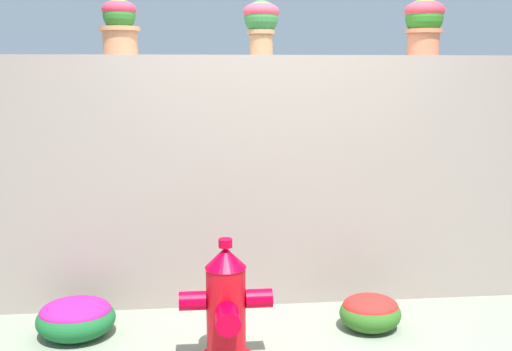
{
  "coord_description": "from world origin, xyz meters",
  "views": [
    {
      "loc": [
        -0.52,
        -3.39,
        1.77
      ],
      "look_at": [
        -0.11,
        0.76,
        1.0
      ],
      "focal_mm": 40.92,
      "sensor_mm": 36.0,
      "label": 1
    }
  ],
  "objects_px": {
    "potted_plant_1": "(120,24)",
    "flower_bush_left": "(76,317)",
    "fire_hydrant": "(226,307)",
    "potted_plant_3": "(424,22)",
    "potted_plant_2": "(261,21)",
    "flower_bush_right": "(370,311)"
  },
  "relations": [
    {
      "from": "potted_plant_3",
      "to": "flower_bush_left",
      "type": "bearing_deg",
      "value": -166.24
    },
    {
      "from": "potted_plant_1",
      "to": "potted_plant_3",
      "type": "relative_size",
      "value": 0.94
    },
    {
      "from": "fire_hydrant",
      "to": "flower_bush_left",
      "type": "bearing_deg",
      "value": 155.98
    },
    {
      "from": "potted_plant_3",
      "to": "fire_hydrant",
      "type": "xyz_separation_m",
      "value": [
        -1.55,
        -1.06,
        -1.76
      ]
    },
    {
      "from": "fire_hydrant",
      "to": "flower_bush_left",
      "type": "relative_size",
      "value": 1.49
    },
    {
      "from": "potted_plant_1",
      "to": "flower_bush_left",
      "type": "bearing_deg",
      "value": -113.61
    },
    {
      "from": "potted_plant_1",
      "to": "flower_bush_right",
      "type": "distance_m",
      "value": 2.69
    },
    {
      "from": "potted_plant_3",
      "to": "flower_bush_left",
      "type": "xyz_separation_m",
      "value": [
        -2.54,
        -0.62,
        -1.97
      ]
    },
    {
      "from": "potted_plant_2",
      "to": "fire_hydrant",
      "type": "relative_size",
      "value": 0.5
    },
    {
      "from": "fire_hydrant",
      "to": "flower_bush_right",
      "type": "relative_size",
      "value": 1.83
    },
    {
      "from": "fire_hydrant",
      "to": "potted_plant_1",
      "type": "bearing_deg",
      "value": 122.82
    },
    {
      "from": "flower_bush_left",
      "to": "potted_plant_2",
      "type": "bearing_deg",
      "value": 24.05
    },
    {
      "from": "potted_plant_2",
      "to": "flower_bush_left",
      "type": "height_order",
      "value": "potted_plant_2"
    },
    {
      "from": "potted_plant_1",
      "to": "fire_hydrant",
      "type": "height_order",
      "value": "potted_plant_1"
    },
    {
      "from": "potted_plant_1",
      "to": "flower_bush_left",
      "type": "distance_m",
      "value": 2.07
    },
    {
      "from": "potted_plant_1",
      "to": "fire_hydrant",
      "type": "xyz_separation_m",
      "value": [
        0.7,
        -1.09,
        -1.73
      ]
    },
    {
      "from": "flower_bush_left",
      "to": "flower_bush_right",
      "type": "bearing_deg",
      "value": -2.25
    },
    {
      "from": "potted_plant_1",
      "to": "flower_bush_left",
      "type": "xyz_separation_m",
      "value": [
        -0.28,
        -0.65,
        -1.94
      ]
    },
    {
      "from": "flower_bush_left",
      "to": "flower_bush_right",
      "type": "relative_size",
      "value": 1.23
    },
    {
      "from": "potted_plant_1",
      "to": "fire_hydrant",
      "type": "bearing_deg",
      "value": -57.18
    },
    {
      "from": "fire_hydrant",
      "to": "flower_bush_right",
      "type": "height_order",
      "value": "fire_hydrant"
    },
    {
      "from": "potted_plant_2",
      "to": "potted_plant_3",
      "type": "distance_m",
      "value": 1.24
    }
  ]
}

